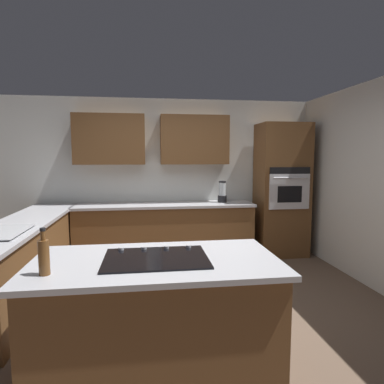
{
  "coord_description": "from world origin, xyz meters",
  "views": [
    {
      "loc": [
        0.38,
        3.51,
        1.66
      ],
      "look_at": [
        -0.27,
        -1.21,
        1.14
      ],
      "focal_mm": 30.86,
      "sensor_mm": 36.0,
      "label": 1
    }
  ],
  "objects_px": {
    "wall_oven": "(281,190)",
    "cooktop": "(156,258)",
    "oil_bottle": "(44,256)",
    "blender": "(222,193)"
  },
  "relations": [
    {
      "from": "oil_bottle",
      "to": "blender",
      "type": "bearing_deg",
      "value": -121.19
    },
    {
      "from": "cooktop",
      "to": "wall_oven",
      "type": "bearing_deg",
      "value": -127.43
    },
    {
      "from": "blender",
      "to": "wall_oven",
      "type": "bearing_deg",
      "value": 177.14
    },
    {
      "from": "wall_oven",
      "to": "oil_bottle",
      "type": "xyz_separation_m",
      "value": [
        2.89,
        3.07,
        -0.07
      ]
    },
    {
      "from": "oil_bottle",
      "to": "wall_oven",
      "type": "bearing_deg",
      "value": -133.27
    },
    {
      "from": "cooktop",
      "to": "blender",
      "type": "relative_size",
      "value": 2.17
    },
    {
      "from": "wall_oven",
      "to": "cooktop",
      "type": "height_order",
      "value": "wall_oven"
    },
    {
      "from": "blender",
      "to": "oil_bottle",
      "type": "distance_m",
      "value": 3.64
    },
    {
      "from": "blender",
      "to": "oil_bottle",
      "type": "relative_size",
      "value": 1.14
    },
    {
      "from": "cooktop",
      "to": "oil_bottle",
      "type": "xyz_separation_m",
      "value": [
        0.72,
        0.23,
        0.12
      ]
    }
  ]
}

